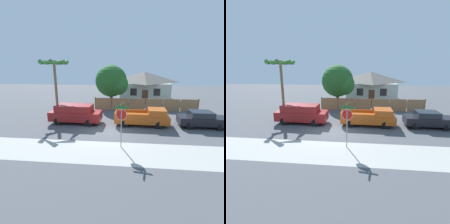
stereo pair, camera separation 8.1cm
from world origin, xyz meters
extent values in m
plane|color=#4C4F54|center=(0.00, 0.00, 0.00)|extent=(80.00, 80.00, 0.00)
cube|color=#A3A39E|center=(0.00, -3.60, 0.00)|extent=(36.00, 3.20, 0.01)
cube|color=#997047|center=(-1.60, 8.07, 0.77)|extent=(2.06, 0.06, 1.54)
cube|color=#997047|center=(0.54, 8.07, 0.77)|extent=(2.06, 0.06, 1.54)
cube|color=#997047|center=(2.68, 8.07, 0.77)|extent=(2.06, 0.06, 1.54)
cube|color=#997047|center=(4.82, 8.07, 0.77)|extent=(2.06, 0.06, 1.54)
cube|color=#997047|center=(6.96, 8.07, 0.77)|extent=(2.06, 0.06, 1.54)
cube|color=#997047|center=(9.11, 8.07, 0.77)|extent=(2.06, 0.06, 1.54)
cube|color=brown|center=(-2.68, 8.07, 0.82)|extent=(0.12, 0.12, 1.64)
cube|color=brown|center=(10.18, 8.07, 0.82)|extent=(0.12, 0.12, 1.64)
cube|color=#B2C1B7|center=(4.08, 16.67, 1.45)|extent=(7.82, 7.13, 2.90)
pyramid|color=#5B5651|center=(4.08, 16.67, 3.78)|extent=(8.45, 7.70, 1.77)
cube|color=black|center=(2.33, 13.09, 1.68)|extent=(1.00, 0.04, 1.10)
cube|color=black|center=(5.84, 13.09, 1.68)|extent=(1.00, 0.04, 1.10)
cube|color=brown|center=(4.08, 13.09, 1.00)|extent=(0.90, 0.04, 2.00)
cylinder|color=brown|center=(-0.79, 9.85, 0.98)|extent=(0.40, 0.40, 1.97)
sphere|color=#235B23|center=(-0.79, 9.85, 3.57)|extent=(4.26, 4.26, 4.26)
sphere|color=#266326|center=(0.17, 9.32, 3.14)|extent=(2.77, 2.77, 2.77)
cylinder|color=brown|center=(-6.39, 4.73, 3.04)|extent=(0.28, 0.28, 6.07)
cone|color=#387A33|center=(-5.32, 4.73, 5.78)|extent=(0.44, 1.99, 0.74)
cone|color=#387A33|center=(-5.85, 5.66, 5.78)|extent=(1.94, 1.38, 0.74)
cone|color=#387A33|center=(-6.92, 5.66, 5.78)|extent=(1.94, 1.38, 0.74)
cone|color=#387A33|center=(-7.46, 4.73, 5.78)|extent=(0.44, 1.99, 0.74)
cone|color=#387A33|center=(-6.92, 3.81, 5.78)|extent=(1.94, 1.38, 0.74)
cone|color=#387A33|center=(-5.85, 3.81, 5.78)|extent=(1.94, 1.38, 0.74)
cube|color=maroon|center=(-3.45, 2.18, 0.77)|extent=(5.00, 2.04, 0.88)
cube|color=maroon|center=(-3.57, 2.18, 1.53)|extent=(3.51, 1.85, 0.64)
cube|color=black|center=(-1.92, 2.14, 1.53)|extent=(0.10, 1.69, 0.54)
cylinder|color=black|center=(-1.89, 2.99, 0.35)|extent=(0.71, 0.22, 0.71)
cylinder|color=black|center=(-1.93, 1.29, 0.35)|extent=(0.71, 0.22, 0.71)
cylinder|color=black|center=(-4.96, 3.07, 0.35)|extent=(0.71, 0.22, 0.71)
cylinder|color=black|center=(-5.00, 1.37, 0.35)|extent=(0.71, 0.22, 0.71)
cube|color=#B74C14|center=(2.93, 2.18, 0.68)|extent=(5.04, 2.05, 0.71)
cube|color=#B74C14|center=(4.31, 2.15, 1.33)|extent=(1.64, 1.81, 0.59)
cube|color=#B74C14|center=(2.11, 3.12, 1.16)|extent=(3.13, 0.16, 0.25)
cube|color=#B74C14|center=(2.06, 1.29, 1.16)|extent=(3.13, 0.16, 0.25)
cube|color=#B74C14|center=(0.47, 2.24, 1.16)|extent=(0.13, 1.83, 0.25)
cylinder|color=black|center=(4.50, 2.99, 0.34)|extent=(0.69, 0.22, 0.69)
cylinder|color=black|center=(4.46, 1.29, 0.34)|extent=(0.69, 0.22, 0.69)
cylinder|color=black|center=(1.40, 3.07, 0.34)|extent=(0.69, 0.22, 0.69)
cylinder|color=black|center=(1.36, 1.37, 0.34)|extent=(0.69, 0.22, 0.69)
cube|color=black|center=(8.42, 2.18, 0.65)|extent=(4.26, 1.91, 0.70)
cube|color=black|center=(8.25, 2.19, 1.25)|extent=(1.98, 1.68, 0.50)
cylinder|color=black|center=(9.75, 2.94, 0.32)|extent=(0.63, 0.22, 0.63)
cylinder|color=black|center=(9.71, 1.35, 0.32)|extent=(0.63, 0.22, 0.63)
cylinder|color=black|center=(7.13, 3.01, 0.32)|extent=(0.63, 0.22, 0.63)
cylinder|color=black|center=(7.09, 1.42, 0.32)|extent=(0.63, 0.22, 0.63)
cylinder|color=gray|center=(1.25, -2.72, 1.35)|extent=(0.07, 0.07, 2.71)
cylinder|color=red|center=(1.25, -2.72, 2.31)|extent=(0.68, 0.14, 0.69)
cylinder|color=white|center=(1.25, -2.72, 2.31)|extent=(0.72, 0.14, 0.73)
cube|color=#19602D|center=(1.25, -2.72, 2.81)|extent=(0.98, 0.19, 0.15)
cube|color=#19602D|center=(1.25, -2.72, 2.99)|extent=(0.17, 0.88, 0.15)
camera|label=1|loc=(1.78, -13.88, 5.38)|focal=28.00mm
camera|label=2|loc=(1.86, -13.87, 5.38)|focal=28.00mm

